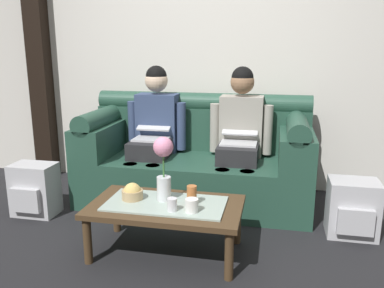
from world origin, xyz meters
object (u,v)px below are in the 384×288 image
person_left (154,128)px  snack_bowl (132,193)px  cup_near_left (192,195)px  backpack_left (34,190)px  coffee_table (166,210)px  flower_vase (163,163)px  cup_near_right (172,205)px  backpack_right (353,209)px  couch (196,160)px  person_right (240,132)px  cup_far_center (192,205)px

person_left → snack_bowl: person_left is taller
cup_near_left → backpack_left: bearing=165.1°
coffee_table → backpack_left: size_ratio=2.33×
flower_vase → backpack_left: size_ratio=1.01×
cup_near_left → backpack_left: (-1.43, 0.38, -0.21)m
snack_bowl → cup_near_right: 0.35m
cup_near_right → backpack_right: (1.21, 0.67, -0.20)m
snack_bowl → backpack_left: bearing=159.7°
couch → cup_near_left: bearing=-80.2°
person_left → cup_near_right: size_ratio=14.36×
person_right → cup_near_left: bearing=-102.0°
person_right → snack_bowl: size_ratio=8.40×
flower_vase → cup_far_center: flower_vase is taller
cup_near_left → cup_near_right: 0.17m
cup_near_right → backpack_right: size_ratio=0.20×
cup_near_right → cup_far_center: 0.13m
couch → backpack_right: size_ratio=4.76×
person_left → coffee_table: bearing=-69.1°
coffee_table → cup_near_left: 0.21m
flower_vase → cup_far_center: bearing=-35.0°
person_left → backpack_right: person_left is taller
couch → snack_bowl: (-0.24, -1.01, 0.04)m
couch → backpack_right: (1.29, -0.49, -0.16)m
cup_near_right → cup_far_center: (0.13, 0.01, 0.00)m
person_right → cup_far_center: (-0.19, -1.14, -0.25)m
cup_far_center → backpack_left: size_ratio=0.20×
person_left → backpack_left: 1.16m
cup_far_center → flower_vase: bearing=145.0°
person_left → snack_bowl: (0.15, -1.01, -0.25)m
snack_bowl → person_left: bearing=98.6°
cup_far_center → backpack_left: bearing=160.8°
person_left → backpack_right: size_ratio=2.86×
couch → cup_near_right: size_ratio=23.90×
cup_near_left → backpack_right: bearing=25.6°
person_right → cup_near_left: person_right is taller
cup_near_right → coffee_table: bearing=122.3°
cup_far_center → couch: bearing=100.1°
cup_near_right → person_right: bearing=74.7°
coffee_table → snack_bowl: size_ratio=7.04×
snack_bowl → cup_far_center: snack_bowl is taller
flower_vase → backpack_right: flower_vase is taller
cup_near_left → cup_far_center: bearing=-77.8°
person_right → cup_near_right: (-0.32, -1.16, -0.25)m
person_left → cup_far_center: size_ratio=14.06×
cup_near_left → backpack_left: size_ratio=0.29×
couch → flower_vase: 1.02m
flower_vase → cup_far_center: size_ratio=5.09×
person_left → coffee_table: 1.16m
couch → cup_far_center: (0.20, -1.15, 0.04)m
person_left → cup_far_center: 1.32m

